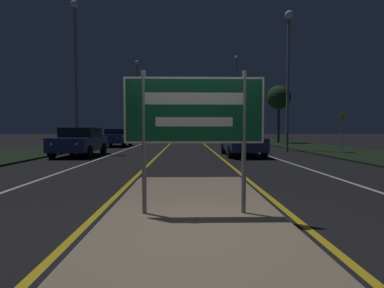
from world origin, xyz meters
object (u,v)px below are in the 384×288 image
(car_receding_2, at_px, (229,134))
(car_approaching_0, at_px, (80,141))
(streetlight_left_far, at_px, (137,92))
(streetlight_right_near, at_px, (288,59))
(streetlight_right_far, at_px, (236,90))
(car_receding_0, at_px, (242,141))
(streetlight_left_near, at_px, (76,62))
(highway_sign, at_px, (194,115))
(warning_sign, at_px, (342,127))
(car_receding_1, at_px, (249,136))
(car_approaching_1, at_px, (117,137))

(car_receding_2, bearing_deg, car_approaching_0, -115.34)
(streetlight_left_far, xyz_separation_m, streetlight_right_near, (12.49, -19.99, -0.34))
(streetlight_left_far, height_order, car_receding_2, streetlight_left_far)
(streetlight_right_far, height_order, car_receding_0, streetlight_right_far)
(car_receding_2, bearing_deg, streetlight_left_near, -119.05)
(streetlight_right_near, relative_size, car_receding_0, 2.04)
(highway_sign, bearing_deg, streetlight_left_far, 100.48)
(streetlight_left_near, height_order, warning_sign, streetlight_left_near)
(car_receding_2, bearing_deg, streetlight_right_far, -64.12)
(streetlight_left_near, distance_m, streetlight_left_far, 20.84)
(highway_sign, distance_m, streetlight_left_near, 15.06)
(streetlight_right_near, bearing_deg, streetlight_left_near, -176.22)
(highway_sign, xyz_separation_m, car_receding_1, (5.80, 23.30, -0.88))
(streetlight_right_near, bearing_deg, car_receding_2, 91.53)
(car_receding_0, xyz_separation_m, car_approaching_0, (-8.49, 0.21, 0.01))
(car_receding_1, bearing_deg, car_approaching_0, -133.17)
(car_receding_1, height_order, car_approaching_0, car_approaching_0)
(car_receding_0, bearing_deg, car_receding_2, 83.33)
(streetlight_left_near, bearing_deg, car_approaching_1, 82.79)
(streetlight_left_near, relative_size, car_approaching_1, 2.01)
(streetlight_right_near, xyz_separation_m, car_receding_1, (-0.42, 9.38, -5.00))
(streetlight_right_far, relative_size, car_receding_2, 2.50)
(car_receding_2, relative_size, car_approaching_1, 0.98)
(warning_sign, bearing_deg, car_approaching_1, 161.85)
(streetlight_right_far, bearing_deg, streetlight_right_near, -90.29)
(car_approaching_1, bearing_deg, streetlight_right_near, -25.74)
(streetlight_right_near, height_order, streetlight_right_far, streetlight_right_far)
(car_approaching_1, height_order, warning_sign, warning_sign)
(warning_sign, bearing_deg, streetlight_left_far, 130.00)
(highway_sign, distance_m, car_approaching_0, 12.49)
(car_approaching_0, xyz_separation_m, warning_sign, (15.65, 3.41, 0.76))
(streetlight_right_far, xyz_separation_m, car_approaching_0, (-11.96, -22.50, -5.54))
(streetlight_left_far, bearing_deg, streetlight_left_near, -90.64)
(streetlight_left_near, xyz_separation_m, car_receding_1, (12.30, 10.22, -4.53))
(highway_sign, height_order, warning_sign, warning_sign)
(car_approaching_1, xyz_separation_m, warning_sign, (15.68, -5.14, 0.77))
(streetlight_left_near, relative_size, car_receding_2, 2.06)
(streetlight_right_far, relative_size, car_receding_1, 2.58)
(streetlight_left_near, distance_m, car_approaching_0, 4.99)
(streetlight_left_near, xyz_separation_m, car_receding_0, (9.34, -2.18, -4.51))
(streetlight_left_near, xyz_separation_m, streetlight_right_near, (12.72, 0.84, 0.47))
(highway_sign, relative_size, car_approaching_1, 0.50)
(streetlight_right_near, distance_m, car_receding_1, 10.64)
(car_approaching_0, height_order, car_approaching_1, car_approaching_0)
(streetlight_left_near, bearing_deg, car_receding_1, 39.74)
(streetlight_left_far, bearing_deg, car_approaching_0, -88.43)
(streetlight_left_near, xyz_separation_m, car_approaching_1, (0.83, 6.57, -4.52))
(streetlight_right_near, distance_m, car_receding_0, 6.73)
(streetlight_left_far, height_order, streetlight_right_near, streetlight_left_far)
(car_approaching_0, height_order, warning_sign, warning_sign)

